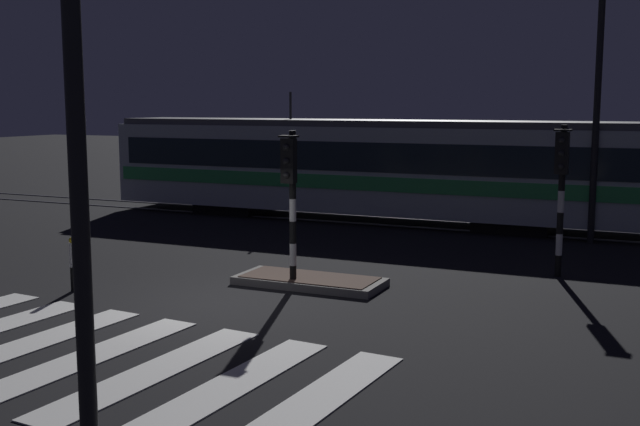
{
  "coord_description": "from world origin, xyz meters",
  "views": [
    {
      "loc": [
        7.81,
        -12.21,
        3.79
      ],
      "look_at": [
        0.85,
        3.12,
        1.4
      ],
      "focal_mm": 43.66,
      "sensor_mm": 36.0,
      "label": 1
    }
  ],
  "objects_px": {
    "traffic_light_median_centre": "(291,185)",
    "bollard_island_edge": "(73,264)",
    "traffic_light_corner_far_right": "(561,178)",
    "street_lamp_near_kerb": "(52,12)",
    "street_lamp_trackside_right": "(598,74)",
    "tram": "(364,167)"
  },
  "relations": [
    {
      "from": "street_lamp_near_kerb",
      "to": "street_lamp_trackside_right",
      "type": "height_order",
      "value": "street_lamp_near_kerb"
    },
    {
      "from": "traffic_light_corner_far_right",
      "to": "street_lamp_near_kerb",
      "type": "bearing_deg",
      "value": -104.15
    },
    {
      "from": "bollard_island_edge",
      "to": "tram",
      "type": "bearing_deg",
      "value": 80.55
    },
    {
      "from": "street_lamp_near_kerb",
      "to": "bollard_island_edge",
      "type": "height_order",
      "value": "street_lamp_near_kerb"
    },
    {
      "from": "traffic_light_median_centre",
      "to": "bollard_island_edge",
      "type": "xyz_separation_m",
      "value": [
        -3.91,
        -2.04,
        -1.58
      ]
    },
    {
      "from": "tram",
      "to": "bollard_island_edge",
      "type": "distance_m",
      "value": 11.59
    },
    {
      "from": "traffic_light_median_centre",
      "to": "bollard_island_edge",
      "type": "bearing_deg",
      "value": -152.41
    },
    {
      "from": "street_lamp_near_kerb",
      "to": "tram",
      "type": "bearing_deg",
      "value": 102.33
    },
    {
      "from": "street_lamp_trackside_right",
      "to": "bollard_island_edge",
      "type": "bearing_deg",
      "value": -132.56
    },
    {
      "from": "traffic_light_median_centre",
      "to": "tram",
      "type": "distance_m",
      "value": 9.55
    },
    {
      "from": "street_lamp_near_kerb",
      "to": "bollard_island_edge",
      "type": "relative_size",
      "value": 6.54
    },
    {
      "from": "traffic_light_median_centre",
      "to": "street_lamp_trackside_right",
      "type": "relative_size",
      "value": 0.45
    },
    {
      "from": "traffic_light_median_centre",
      "to": "bollard_island_edge",
      "type": "distance_m",
      "value": 4.69
    },
    {
      "from": "street_lamp_trackside_right",
      "to": "tram",
      "type": "bearing_deg",
      "value": 167.73
    },
    {
      "from": "street_lamp_near_kerb",
      "to": "bollard_island_edge",
      "type": "distance_m",
      "value": 9.57
    },
    {
      "from": "traffic_light_median_centre",
      "to": "traffic_light_corner_far_right",
      "type": "bearing_deg",
      "value": 34.44
    },
    {
      "from": "traffic_light_corner_far_right",
      "to": "bollard_island_edge",
      "type": "relative_size",
      "value": 3.0
    },
    {
      "from": "traffic_light_corner_far_right",
      "to": "traffic_light_median_centre",
      "type": "xyz_separation_m",
      "value": [
        -4.86,
        -3.33,
        -0.06
      ]
    },
    {
      "from": "street_lamp_trackside_right",
      "to": "tram",
      "type": "height_order",
      "value": "street_lamp_trackside_right"
    },
    {
      "from": "street_lamp_near_kerb",
      "to": "street_lamp_trackside_right",
      "type": "distance_m",
      "value": 16.6
    },
    {
      "from": "tram",
      "to": "street_lamp_near_kerb",
      "type": "bearing_deg",
      "value": -77.67
    },
    {
      "from": "traffic_light_corner_far_right",
      "to": "street_lamp_trackside_right",
      "type": "relative_size",
      "value": 0.46
    }
  ]
}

